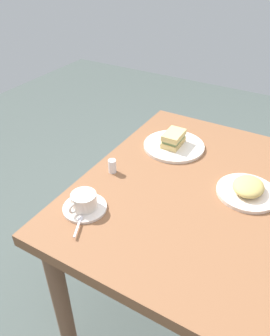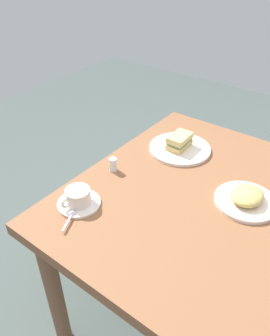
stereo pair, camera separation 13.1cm
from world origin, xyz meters
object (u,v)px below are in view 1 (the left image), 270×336
at_px(coffee_saucer, 85,208).
at_px(spoon, 79,222).
at_px(dining_table, 198,210).
at_px(coffee_cup, 84,200).
at_px(sandwich_plate, 174,146).
at_px(sandwich_front, 174,139).
at_px(side_plate, 247,192).
at_px(salt_shaker, 112,166).

distance_m(coffee_saucer, spoon, 0.08).
bearing_deg(spoon, dining_table, 143.87).
height_order(dining_table, coffee_cup, coffee_cup).
relative_size(sandwich_plate, sandwich_front, 2.34).
bearing_deg(side_plate, salt_shaker, -75.12).
distance_m(sandwich_front, side_plate, 0.41).
distance_m(sandwich_plate, coffee_cup, 0.55).
xyz_separation_m(coffee_cup, salt_shaker, (-0.24, -0.04, -0.01)).
bearing_deg(coffee_cup, sandwich_front, 169.83).
height_order(sandwich_front, coffee_cup, sandwich_front).
distance_m(sandwich_front, salt_shaker, 0.33).
relative_size(coffee_cup, spoon, 1.22).
bearing_deg(coffee_saucer, side_plate, 128.02).
height_order(coffee_cup, salt_shaker, coffee_cup).
xyz_separation_m(coffee_saucer, coffee_cup, (0.00, -0.00, 0.03)).
relative_size(dining_table, coffee_saucer, 6.88).
height_order(sandwich_plate, side_plate, same).
distance_m(sandwich_plate, side_plate, 0.41).
distance_m(coffee_saucer, salt_shaker, 0.24).
bearing_deg(coffee_saucer, spoon, 24.25).
relative_size(sandwich_plate, spoon, 2.91).
xyz_separation_m(side_plate, salt_shaker, (0.14, -0.51, 0.02)).
relative_size(sandwich_plate, salt_shaker, 4.82).
xyz_separation_m(dining_table, salt_shaker, (0.08, -0.35, 0.14)).
relative_size(sandwich_front, spoon, 1.25).
bearing_deg(salt_shaker, side_plate, 104.88).
height_order(dining_table, sandwich_front, sandwich_front).
bearing_deg(sandwich_plate, side_plate, 66.24).
distance_m(sandwich_plate, salt_shaker, 0.33).
bearing_deg(dining_table, sandwich_plate, -135.38).
xyz_separation_m(coffee_cup, side_plate, (-0.37, 0.47, -0.03)).
xyz_separation_m(dining_table, spoon, (0.39, -0.28, 0.12)).
distance_m(coffee_cup, salt_shaker, 0.24).
bearing_deg(sandwich_plate, spoon, -6.19).
height_order(coffee_saucer, coffee_cup, coffee_cup).
relative_size(sandwich_plate, side_plate, 1.22).
height_order(sandwich_plate, coffee_saucer, sandwich_plate).
distance_m(dining_table, sandwich_front, 0.35).
relative_size(coffee_cup, side_plate, 0.51).
relative_size(spoon, salt_shaker, 1.65).
relative_size(dining_table, side_plate, 4.77).
relative_size(sandwich_front, coffee_cup, 1.02).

